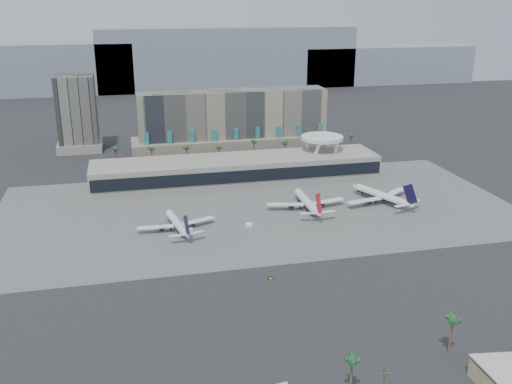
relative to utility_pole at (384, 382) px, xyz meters
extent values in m
plane|color=#232326|center=(2.00, 96.09, -7.14)|extent=(900.00, 900.00, 0.00)
cube|color=#5B5B59|center=(2.00, 151.09, -7.11)|extent=(260.00, 130.00, 0.06)
cube|color=gray|center=(-178.00, 566.09, 20.36)|extent=(260.00, 60.00, 55.00)
cube|color=gray|center=(62.00, 566.09, 27.86)|extent=(300.00, 60.00, 70.00)
cube|color=gray|center=(262.00, 566.09, 15.36)|extent=(220.00, 60.00, 45.00)
cube|color=gray|center=(12.00, 271.09, 13.86)|extent=(130.00, 22.00, 42.00)
cube|color=tan|center=(12.00, 269.09, -2.14)|extent=(140.00, 30.00, 10.00)
cube|color=teal|center=(-48.00, 259.09, 1.86)|extent=(3.00, 2.00, 18.00)
cube|color=teal|center=(-33.00, 259.09, 1.86)|extent=(3.00, 2.00, 18.00)
cube|color=teal|center=(-18.00, 259.09, 1.86)|extent=(3.00, 2.00, 18.00)
cube|color=teal|center=(-3.00, 259.09, 1.86)|extent=(3.00, 2.00, 18.00)
cube|color=teal|center=(12.00, 259.09, 1.86)|extent=(3.00, 2.00, 18.00)
cube|color=teal|center=(27.00, 259.09, 1.86)|extent=(3.00, 2.00, 18.00)
cube|color=teal|center=(42.00, 259.09, 1.86)|extent=(3.00, 2.00, 18.00)
cube|color=teal|center=(57.00, 259.09, 1.86)|extent=(3.00, 2.00, 18.00)
cube|color=teal|center=(72.00, 259.09, 1.86)|extent=(3.00, 2.00, 18.00)
cube|color=black|center=(-93.00, 296.09, 18.86)|extent=(26.00, 26.00, 52.00)
cube|color=#9E998B|center=(-93.00, 296.09, -4.14)|extent=(30.00, 30.00, 6.00)
cube|color=#9E998B|center=(2.00, 206.09, -1.14)|extent=(170.00, 32.00, 12.00)
cube|color=black|center=(2.00, 189.89, -1.64)|extent=(168.00, 0.60, 7.00)
cube|color=black|center=(2.00, 206.09, 6.11)|extent=(170.00, 12.00, 2.50)
cylinder|color=white|center=(63.36, 218.45, 3.86)|extent=(6.98, 6.99, 21.89)
cylinder|color=white|center=(50.64, 218.45, 3.86)|extent=(6.98, 6.99, 21.89)
cylinder|color=white|center=(50.64, 205.72, 3.86)|extent=(6.98, 6.99, 21.89)
cylinder|color=white|center=(63.36, 205.72, 3.86)|extent=(6.98, 6.99, 21.89)
cylinder|color=white|center=(57.00, 212.09, 12.86)|extent=(26.00, 26.00, 2.20)
cylinder|color=white|center=(57.00, 212.09, 14.16)|extent=(16.00, 16.00, 1.20)
cylinder|color=brown|center=(-68.00, 241.09, -1.14)|extent=(0.70, 0.70, 12.00)
sphere|color=#205225|center=(-68.00, 241.09, 4.56)|extent=(2.80, 2.80, 2.80)
cylinder|color=brown|center=(-46.00, 241.09, -1.14)|extent=(0.70, 0.70, 12.00)
sphere|color=#205225|center=(-46.00, 241.09, 4.56)|extent=(2.80, 2.80, 2.80)
cylinder|color=brown|center=(-24.00, 241.09, -1.14)|extent=(0.70, 0.70, 12.00)
sphere|color=#205225|center=(-24.00, 241.09, 4.56)|extent=(2.80, 2.80, 2.80)
cylinder|color=brown|center=(-3.00, 241.09, -1.14)|extent=(0.70, 0.70, 12.00)
sphere|color=#205225|center=(-3.00, 241.09, 4.56)|extent=(2.80, 2.80, 2.80)
cylinder|color=brown|center=(20.00, 241.09, -1.14)|extent=(0.70, 0.70, 12.00)
sphere|color=#205225|center=(20.00, 241.09, 4.56)|extent=(2.80, 2.80, 2.80)
cylinder|color=brown|center=(42.00, 241.09, -1.14)|extent=(0.70, 0.70, 12.00)
sphere|color=#205225|center=(42.00, 241.09, 4.56)|extent=(2.80, 2.80, 2.80)
cylinder|color=brown|center=(64.00, 241.09, -1.14)|extent=(0.70, 0.70, 12.00)
sphere|color=#205225|center=(64.00, 241.09, 4.56)|extent=(2.80, 2.80, 2.80)
cylinder|color=brown|center=(87.00, 241.09, -1.14)|extent=(0.70, 0.70, 12.00)
sphere|color=#205225|center=(87.00, 241.09, 4.56)|extent=(2.80, 2.80, 2.80)
cube|color=#4C3826|center=(0.00, 0.09, 3.46)|extent=(3.20, 0.22, 0.22)
cylinder|color=slate|center=(-0.90, -0.26, 2.46)|extent=(0.56, 0.56, 0.90)
cylinder|color=slate|center=(0.00, -0.26, 2.46)|extent=(0.56, 0.56, 0.90)
cylinder|color=slate|center=(0.90, -0.26, 2.46)|extent=(0.56, 0.56, 0.90)
cylinder|color=black|center=(-1.40, 0.09, 3.71)|extent=(0.12, 0.12, 0.30)
cylinder|color=black|center=(1.40, 0.09, 3.71)|extent=(0.12, 0.12, 0.30)
cylinder|color=white|center=(-41.17, 133.95, -3.83)|extent=(7.94, 25.32, 3.68)
cylinder|color=black|center=(-41.17, 133.95, -3.97)|extent=(7.78, 24.82, 3.60)
cone|color=white|center=(-43.64, 148.10, -3.83)|extent=(4.33, 4.71, 3.68)
cone|color=white|center=(-38.37, 117.98, -3.56)|extent=(5.05, 8.78, 3.68)
cube|color=white|center=(-50.96, 131.30, -4.38)|extent=(16.66, 4.27, 0.32)
cube|color=white|center=(-31.05, 134.79, -4.38)|extent=(16.72, 9.59, 0.32)
cylinder|color=black|center=(-48.33, 132.23, -5.30)|extent=(2.63, 3.97, 2.02)
cylinder|color=black|center=(-33.85, 134.76, -5.30)|extent=(2.63, 3.97, 2.02)
cube|color=black|center=(-38.13, 116.62, 1.22)|extent=(1.89, 8.30, 9.67)
cube|color=white|center=(-42.28, 116.36, -3.10)|extent=(7.41, 2.27, 0.23)
cube|color=white|center=(-34.14, 117.79, -3.10)|extent=(7.62, 4.19, 0.23)
cylinder|color=black|center=(-42.85, 143.58, -6.41)|extent=(0.46, 0.46, 1.47)
cylinder|color=black|center=(-43.90, 132.54, -6.41)|extent=(0.64, 0.64, 1.47)
cylinder|color=black|center=(-38.11, 133.55, -6.41)|extent=(0.64, 0.64, 1.47)
cylinder|color=white|center=(26.07, 147.08, -3.44)|extent=(4.34, 28.10, 4.11)
cylinder|color=black|center=(26.07, 147.08, -3.59)|extent=(4.25, 27.53, 4.03)
cone|color=white|center=(26.20, 163.17, -3.44)|extent=(4.15, 4.66, 4.11)
cone|color=white|center=(25.93, 128.93, -3.13)|extent=(4.19, 9.29, 4.11)
cube|color=white|center=(14.75, 146.14, -4.05)|extent=(18.97, 8.01, 0.36)
cube|color=white|center=(37.38, 145.96, -4.05)|extent=(18.97, 7.74, 0.36)
cylinder|color=black|center=(17.84, 146.63, -5.08)|extent=(2.30, 4.13, 2.26)
cylinder|color=black|center=(34.30, 146.50, -5.08)|extent=(2.30, 4.13, 2.26)
cube|color=red|center=(25.92, 127.39, 2.22)|extent=(0.59, 9.35, 10.83)
cube|color=white|center=(21.29, 127.94, -2.61)|extent=(8.47, 3.45, 0.26)
cube|color=white|center=(30.55, 127.87, -2.61)|extent=(8.46, 3.32, 0.26)
cylinder|color=black|center=(26.16, 158.03, -6.32)|extent=(0.51, 0.51, 1.65)
cylinder|color=black|center=(22.77, 146.08, -6.32)|extent=(0.72, 0.72, 1.65)
cylinder|color=black|center=(29.36, 146.03, -6.32)|extent=(0.72, 0.72, 1.65)
cylinder|color=white|center=(66.15, 147.66, -3.31)|extent=(15.25, 28.35, 4.25)
cylinder|color=black|center=(66.15, 147.66, -3.47)|extent=(14.95, 27.79, 4.17)
cone|color=white|center=(59.65, 162.97, -3.31)|extent=(5.78, 6.07, 4.25)
cone|color=white|center=(73.49, 130.41, -2.99)|extent=(7.66, 10.47, 4.25)
cube|color=white|center=(55.81, 142.11, -3.95)|extent=(19.60, 7.83, 0.37)
cube|color=white|center=(77.33, 151.26, -3.95)|extent=(18.11, 14.46, 0.37)
cylinder|color=black|center=(58.53, 143.85, -5.01)|extent=(3.82, 4.83, 2.34)
cylinder|color=black|center=(74.19, 150.50, -5.01)|extent=(3.82, 4.83, 2.34)
cube|color=black|center=(74.11, 128.94, 2.53)|extent=(4.26, 9.09, 11.19)
cube|color=white|center=(69.50, 127.56, -2.46)|extent=(8.82, 4.46, 0.27)
cube|color=white|center=(78.30, 131.30, -2.46)|extent=(8.49, 6.39, 0.27)
cylinder|color=black|center=(61.73, 158.08, -6.29)|extent=(0.53, 0.53, 1.70)
cylinder|color=black|center=(63.44, 145.36, -6.29)|extent=(0.74, 0.74, 1.70)
cylinder|color=black|center=(69.70, 148.02, -6.29)|extent=(0.74, 0.74, 1.70)
cube|color=white|center=(-36.43, 127.70, -6.12)|extent=(4.23, 2.13, 2.05)
cube|color=white|center=(-7.67, 128.91, -6.31)|extent=(3.59, 2.57, 1.67)
cube|color=black|center=(-11.04, 75.13, -6.61)|extent=(2.33, 0.86, 1.05)
cube|color=gold|center=(-11.04, 74.94, -6.61)|extent=(1.65, 0.46, 0.63)
cylinder|color=black|center=(-11.89, 75.13, -6.82)|extent=(0.13, 0.13, 0.63)
cylinder|color=black|center=(-10.20, 75.13, -6.82)|extent=(0.13, 0.13, 0.63)
cylinder|color=brown|center=(-6.52, 6.16, -1.70)|extent=(0.70, 0.70, 10.89)
sphere|color=#205225|center=(-6.52, 6.16, 3.45)|extent=(2.80, 2.80, 2.80)
cylinder|color=brown|center=(29.30, 16.47, -1.07)|extent=(0.70, 0.70, 12.15)
sphere|color=#205225|center=(29.30, 16.47, 4.71)|extent=(2.80, 2.80, 2.80)
camera|label=1|loc=(-60.50, -113.46, 94.52)|focal=40.00mm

